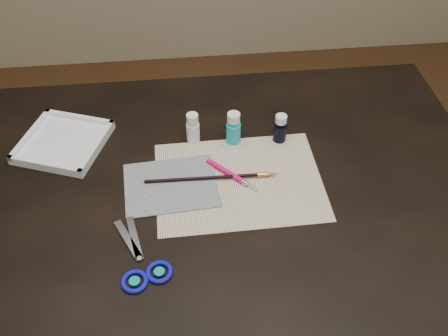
{
  "coord_description": "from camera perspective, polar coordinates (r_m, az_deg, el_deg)",
  "views": [
    {
      "loc": [
        -0.09,
        -0.82,
        1.62
      ],
      "look_at": [
        0.0,
        0.0,
        0.8
      ],
      "focal_mm": 40.0,
      "sensor_mm": 36.0,
      "label": 1
    }
  ],
  "objects": [
    {
      "name": "scissors",
      "position": [
        1.08,
        -10.35,
        -9.56
      ],
      "size": [
        0.19,
        0.24,
        0.01
      ],
      "primitive_type": null,
      "rotation": [
        0.0,
        0.0,
        2.03
      ],
      "color": "silver",
      "rests_on": "table"
    },
    {
      "name": "paint_bottle_cyan",
      "position": [
        1.28,
        1.09,
        4.59
      ],
      "size": [
        0.04,
        0.04,
        0.09
      ],
      "primitive_type": "cylinder",
      "rotation": [
        0.0,
        0.0,
        -0.11
      ],
      "color": "#19ADBC",
      "rests_on": "table"
    },
    {
      "name": "paint_bottle_navy",
      "position": [
        1.29,
        6.45,
        4.54
      ],
      "size": [
        0.04,
        0.04,
        0.08
      ],
      "primitive_type": "cylinder",
      "rotation": [
        0.0,
        0.0,
        -0.23
      ],
      "color": "black",
      "rests_on": "table"
    },
    {
      "name": "paint_bottle_white",
      "position": [
        1.29,
        -3.58,
        4.63
      ],
      "size": [
        0.04,
        0.04,
        0.08
      ],
      "primitive_type": "cylinder",
      "rotation": [
        0.0,
        0.0,
        -0.14
      ],
      "color": "white",
      "rests_on": "table"
    },
    {
      "name": "canvas",
      "position": [
        1.2,
        -6.08,
        -1.95
      ],
      "size": [
        0.23,
        0.19,
        0.0
      ],
      "primitive_type": "cube",
      "rotation": [
        0.0,
        0.0,
        0.07
      ],
      "color": "black",
      "rests_on": "paper"
    },
    {
      "name": "ground",
      "position": [
        1.83,
        0.0,
        -18.28
      ],
      "size": [
        3.5,
        3.5,
        0.02
      ],
      "primitive_type": "cube",
      "color": "#422614",
      "rests_on": "ground"
    },
    {
      "name": "craft_knife",
      "position": [
        1.21,
        1.08,
        -0.9
      ],
      "size": [
        0.12,
        0.13,
        0.01
      ],
      "primitive_type": null,
      "rotation": [
        0.0,
        0.0,
        -0.81
      ],
      "color": "#ED0866",
      "rests_on": "paper"
    },
    {
      "name": "palette_tray",
      "position": [
        1.36,
        -17.88,
        2.88
      ],
      "size": [
        0.26,
        0.26,
        0.02
      ],
      "primitive_type": "cube",
      "rotation": [
        0.0,
        0.0,
        -0.36
      ],
      "color": "white",
      "rests_on": "table"
    },
    {
      "name": "paintbrush",
      "position": [
        1.2,
        -1.32,
        -1.09
      ],
      "size": [
        0.33,
        0.02,
        0.01
      ],
      "primitive_type": null,
      "rotation": [
        0.0,
        0.0,
        -0.02
      ],
      "color": "black",
      "rests_on": "canvas"
    },
    {
      "name": "table",
      "position": [
        1.5,
        0.0,
        -11.61
      ],
      "size": [
        1.3,
        0.9,
        0.75
      ],
      "primitive_type": "cube",
      "color": "black",
      "rests_on": "ground"
    },
    {
      "name": "paper",
      "position": [
        1.21,
        1.71,
        -1.47
      ],
      "size": [
        0.4,
        0.31,
        0.0
      ],
      "primitive_type": "cube",
      "rotation": [
        0.0,
        0.0,
        0.01
      ],
      "color": "silver",
      "rests_on": "table"
    }
  ]
}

